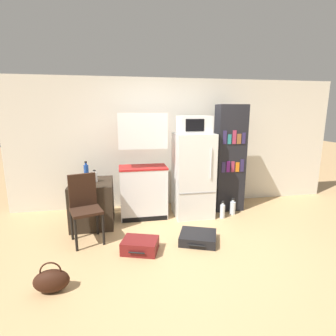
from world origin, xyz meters
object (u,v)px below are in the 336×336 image
Objects in this scene: bottle_amber_beer at (87,180)px; bottle_milk_white at (95,177)px; side_table at (93,203)px; kitchen_hutch at (143,171)px; bookshelf at (230,159)px; refrigerator at (193,175)px; bottle_blue_soda at (86,171)px; suitcase_large_flat at (140,245)px; chair at (84,202)px; microwave at (194,125)px; suitcase_small_flat at (198,238)px; handbag at (51,281)px; water_bottle_front at (233,208)px; water_bottle_middle at (222,211)px.

bottle_milk_white is at bearing 41.91° from bottle_amber_beer.
side_table is 0.98m from kitchen_hutch.
bottle_amber_beer is (-2.51, -0.33, -0.20)m from bookshelf.
refrigerator is at bearing 2.78° from side_table.
refrigerator is 1.84m from bottle_blue_soda.
refrigerator is at bearing 2.98° from bottle_milk_white.
chair is at bearing 165.07° from suitcase_large_flat.
bottle_milk_white reaches higher than bottle_amber_beer.
bottle_blue_soda reaches higher than bottle_amber_beer.
suitcase_large_flat is (0.74, -0.95, -0.69)m from bottle_amber_beer.
microwave is (-0.00, -0.00, 0.88)m from refrigerator.
kitchen_hutch is 0.81m from bottle_milk_white.
suitcase_large_flat is (0.74, -0.48, -0.48)m from chair.
suitcase_large_flat is at bearing -51.93° from bottle_amber_beer.
bottle_milk_white is at bearing -168.83° from kitchen_hutch.
suitcase_large_flat is (-1.03, -1.13, -1.53)m from microwave.
bottle_amber_beer is 1.92m from suitcase_small_flat.
side_table is at bearing 81.01° from handbag.
refrigerator reaches higher than suitcase_large_flat.
bookshelf is (0.74, 0.15, -0.64)m from microwave.
microwave is 1.66m from water_bottle_front.
microwave is 1.74× the size of water_bottle_middle.
water_bottle_front is (1.60, -0.19, -0.70)m from kitchen_hutch.
microwave is at bearing -5.69° from bottle_blue_soda.
kitchen_hutch is 1.62m from bookshelf.
chair is at bearing -170.04° from water_bottle_middle.
microwave reaches higher than suitcase_small_flat.
water_bottle_front is (-0.01, -0.27, -0.85)m from bookshelf.
kitchen_hutch is at bearing 166.51° from water_bottle_middle.
chair is 2.59m from water_bottle_front.
chair is at bearing -168.12° from water_bottle_front.
kitchen_hutch is 9.35× the size of bottle_milk_white.
kitchen_hutch is 0.96m from bottle_blue_soda.
microwave is at bearing 41.49° from handbag.
suitcase_small_flat is at bearing -135.90° from water_bottle_front.
suitcase_small_flat is (1.57, -0.37, -0.50)m from chair.
kitchen_hutch is at bearing 11.17° from bottle_milk_white.
bookshelf is at bearing 7.50° from bottle_amber_beer.
side_table is at bearing -177.22° from refrigerator.
bottle_blue_soda is 2.08m from handbag.
bottle_milk_white is 0.63× the size of water_bottle_middle.
water_bottle_middle is at bearing -7.81° from chair.
handbag is (-0.32, -1.68, -0.67)m from bottle_milk_white.
bottle_milk_white is 0.54× the size of handbag.
bookshelf reaches higher than handbag.
water_bottle_middle is at bearing -123.06° from bookshelf.
suitcase_large_flat is at bearing -150.12° from water_bottle_front.
bottle_blue_soda is at bearing 110.72° from side_table.
handbag is (-0.27, -1.68, -0.23)m from side_table.
bottle_blue_soda reaches higher than chair.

